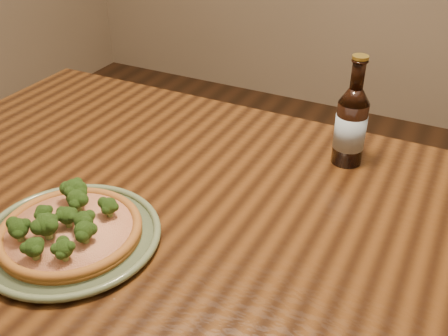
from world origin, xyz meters
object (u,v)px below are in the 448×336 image
at_px(plate, 71,237).
at_px(pizza, 69,229).
at_px(beer_bottle, 351,125).
at_px(table, 224,244).

distance_m(plate, pizza, 0.02).
xyz_separation_m(pizza, beer_bottle, (0.37, 0.50, 0.06)).
bearing_deg(table, beer_bottle, 59.95).
relative_size(table, beer_bottle, 6.35).
bearing_deg(pizza, plate, 40.74).
xyz_separation_m(table, pizza, (-0.20, -0.22, 0.12)).
bearing_deg(plate, pizza, -139.26).
xyz_separation_m(plate, pizza, (-0.00, -0.00, 0.02)).
bearing_deg(plate, table, 46.68).
relative_size(plate, beer_bottle, 1.30).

